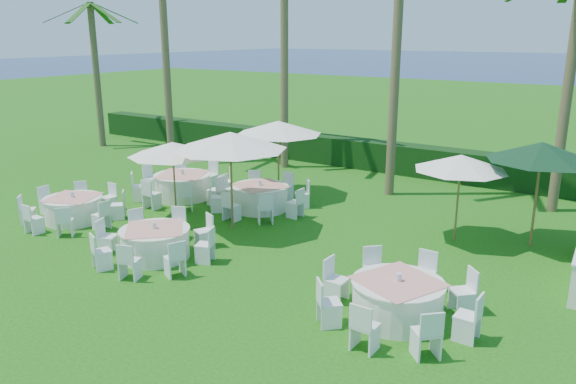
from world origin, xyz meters
name	(u,v)px	position (x,y,z in m)	size (l,w,h in m)	color
ground	(188,265)	(0.00, 0.00, 0.00)	(120.00, 120.00, 0.00)	#1C530E
hedge	(387,157)	(0.00, 12.00, 0.60)	(34.00, 1.00, 1.20)	black
banquet_table_a	(73,208)	(-5.29, 0.58, 0.41)	(3.05, 3.05, 0.93)	white
banquet_table_b	(155,242)	(-1.05, -0.08, 0.41)	(3.06, 3.06, 0.95)	white
banquet_table_c	(397,299)	(5.41, 0.34, 0.43)	(3.27, 3.27, 0.99)	white
banquet_table_d	(183,185)	(-4.28, 4.29, 0.45)	(3.44, 3.44, 1.03)	white
banquet_table_e	(260,197)	(-1.24, 4.72, 0.43)	(3.26, 3.26, 0.98)	white
umbrella_a	(173,149)	(-2.93, 2.57, 2.19)	(2.72, 2.72, 2.40)	brown
umbrella_b	(230,141)	(-0.79, 2.73, 2.64)	(3.28, 3.28, 2.90)	brown
umbrella_c	(278,128)	(-1.67, 6.41, 2.44)	(3.05, 3.05, 2.67)	brown
umbrella_d	(461,163)	(4.98, 5.41, 2.23)	(2.53, 2.53, 2.44)	brown
umbrella_green	(542,151)	(6.83, 6.15, 2.62)	(2.83, 2.83, 2.87)	brown
palm_a	(165,36)	(-8.90, 8.37, 5.45)	(4.37, 4.25, 9.96)	brown
palm_b	(284,47)	(-3.97, 10.21, 5.03)	(4.39, 4.18, 9.15)	brown
palm_c	(398,14)	(1.55, 8.75, 6.20)	(4.40, 3.99, 11.43)	brown
palm_d	(569,80)	(6.77, 9.88, 4.21)	(4.39, 4.19, 7.54)	brown
palm_f	(96,67)	(-14.41, 8.97, 3.95)	(4.41, 4.09, 7.04)	brown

